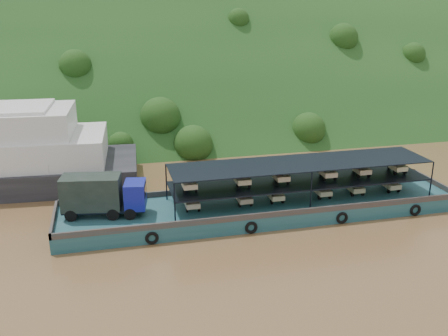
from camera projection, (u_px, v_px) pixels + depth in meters
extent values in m
plane|color=brown|center=(253.00, 210.00, 45.03)|extent=(160.00, 160.00, 0.00)
cube|color=black|center=(186.00, 122.00, 78.22)|extent=(140.00, 39.60, 39.60)
cube|color=#144149|center=(261.00, 208.00, 43.94)|extent=(35.00, 7.00, 1.20)
cube|color=#592D19|center=(250.00, 186.00, 46.81)|extent=(35.00, 0.20, 0.50)
cube|color=#592D19|center=(274.00, 214.00, 40.54)|extent=(35.00, 0.20, 0.50)
cube|color=#592D19|center=(435.00, 183.00, 47.61)|extent=(0.20, 7.00, 0.50)
cube|color=#592D19|center=(54.00, 219.00, 39.73)|extent=(0.20, 7.00, 0.50)
torus|color=black|center=(152.00, 238.00, 38.42)|extent=(1.06, 0.26, 1.06)
torus|color=black|center=(251.00, 228.00, 40.23)|extent=(1.06, 0.26, 1.06)
torus|color=black|center=(342.00, 218.00, 42.04)|extent=(1.06, 0.26, 1.06)
torus|color=black|center=(415.00, 210.00, 43.63)|extent=(1.06, 0.26, 1.06)
cylinder|color=black|center=(71.00, 216.00, 39.71)|extent=(1.02, 0.50, 0.97)
cylinder|color=black|center=(76.00, 206.00, 41.65)|extent=(1.02, 0.50, 0.97)
cylinder|color=black|center=(113.00, 214.00, 39.94)|extent=(1.02, 0.50, 0.97)
cylinder|color=black|center=(116.00, 205.00, 41.87)|extent=(1.02, 0.50, 0.97)
cylinder|color=black|center=(130.00, 214.00, 40.03)|extent=(1.02, 0.50, 0.97)
cylinder|color=black|center=(133.00, 204.00, 41.97)|extent=(1.02, 0.50, 0.97)
cube|color=black|center=(105.00, 208.00, 40.81)|extent=(6.89, 3.22, 0.19)
cube|color=navy|center=(135.00, 194.00, 40.63)|extent=(2.02, 2.58, 2.14)
cube|color=black|center=(145.00, 190.00, 40.56)|extent=(0.38, 1.93, 0.88)
cube|color=black|center=(91.00, 192.00, 40.30)|extent=(5.00, 3.09, 2.73)
cube|color=black|center=(300.00, 181.00, 44.02)|extent=(23.00, 5.00, 0.12)
cube|color=black|center=(301.00, 163.00, 43.51)|extent=(23.00, 5.00, 0.08)
cylinder|color=black|center=(175.00, 203.00, 39.12)|extent=(0.12, 0.12, 3.30)
cylinder|color=black|center=(166.00, 182.00, 43.72)|extent=(0.12, 0.12, 3.30)
cylinder|color=black|center=(311.00, 191.00, 41.72)|extent=(0.12, 0.12, 3.30)
cylinder|color=black|center=(290.00, 172.00, 46.33)|extent=(0.12, 0.12, 3.30)
cylinder|color=black|center=(431.00, 180.00, 44.32)|extent=(0.12, 0.12, 3.30)
cylinder|color=black|center=(400.00, 163.00, 48.93)|extent=(0.12, 0.12, 3.30)
cylinder|color=black|center=(189.00, 201.00, 43.22)|extent=(0.12, 0.52, 0.52)
cylinder|color=black|center=(187.00, 209.00, 41.45)|extent=(0.14, 0.52, 0.52)
cylinder|color=black|center=(199.00, 208.00, 41.68)|extent=(0.14, 0.52, 0.52)
cube|color=beige|center=(192.00, 204.00, 41.78)|extent=(1.15, 1.50, 0.44)
cube|color=red|center=(190.00, 197.00, 42.78)|extent=(0.55, 0.80, 0.80)
cube|color=red|center=(190.00, 192.00, 42.44)|extent=(0.50, 0.10, 0.10)
cylinder|color=black|center=(240.00, 196.00, 44.25)|extent=(0.12, 0.52, 0.52)
cylinder|color=black|center=(240.00, 204.00, 42.48)|extent=(0.14, 0.52, 0.52)
cylinder|color=black|center=(251.00, 203.00, 42.71)|extent=(0.14, 0.52, 0.52)
cube|color=#C0AE88|center=(244.00, 199.00, 42.81)|extent=(1.15, 1.50, 0.44)
cube|color=red|center=(241.00, 192.00, 43.81)|extent=(0.55, 0.80, 0.80)
cube|color=red|center=(241.00, 188.00, 43.47)|extent=(0.50, 0.10, 0.10)
cylinder|color=black|center=(271.00, 194.00, 44.90)|extent=(0.12, 0.52, 0.52)
cylinder|color=black|center=(272.00, 201.00, 43.13)|extent=(0.14, 0.52, 0.52)
cylinder|color=black|center=(283.00, 200.00, 43.36)|extent=(0.14, 0.52, 0.52)
cube|color=beige|center=(276.00, 196.00, 43.46)|extent=(1.15, 1.50, 0.44)
cube|color=red|center=(272.00, 189.00, 44.46)|extent=(0.55, 0.80, 0.80)
cube|color=red|center=(273.00, 185.00, 44.12)|extent=(0.50, 0.10, 0.10)
cylinder|color=black|center=(316.00, 189.00, 45.91)|extent=(0.12, 0.52, 0.52)
cylinder|color=black|center=(319.00, 197.00, 44.14)|extent=(0.14, 0.52, 0.52)
cylinder|color=black|center=(330.00, 196.00, 44.36)|extent=(0.14, 0.52, 0.52)
cube|color=beige|center=(323.00, 191.00, 44.47)|extent=(1.15, 1.50, 0.44)
cube|color=red|center=(318.00, 185.00, 45.47)|extent=(0.55, 0.80, 0.80)
cube|color=red|center=(319.00, 181.00, 45.13)|extent=(0.50, 0.10, 0.10)
cylinder|color=black|center=(348.00, 187.00, 46.63)|extent=(0.12, 0.52, 0.52)
cylinder|color=black|center=(352.00, 194.00, 44.86)|extent=(0.14, 0.52, 0.52)
cylinder|color=black|center=(362.00, 193.00, 45.09)|extent=(0.14, 0.52, 0.52)
cube|color=#BAB583|center=(356.00, 188.00, 45.19)|extent=(1.15, 1.50, 0.44)
cube|color=red|center=(350.00, 182.00, 46.19)|extent=(0.55, 0.80, 0.80)
cube|color=red|center=(351.00, 178.00, 45.85)|extent=(0.50, 0.10, 0.10)
cylinder|color=black|center=(383.00, 183.00, 47.46)|extent=(0.12, 0.52, 0.52)
cylinder|color=black|center=(389.00, 190.00, 45.69)|extent=(0.14, 0.52, 0.52)
cylinder|color=black|center=(398.00, 189.00, 45.91)|extent=(0.14, 0.52, 0.52)
cube|color=beige|center=(392.00, 185.00, 46.02)|extent=(1.15, 1.50, 0.44)
cube|color=red|center=(385.00, 179.00, 47.02)|extent=(0.55, 0.80, 0.80)
cube|color=red|center=(387.00, 175.00, 46.68)|extent=(0.50, 0.10, 0.10)
cylinder|color=black|center=(187.00, 183.00, 42.64)|extent=(0.12, 0.52, 0.52)
cylinder|color=black|center=(184.00, 190.00, 40.86)|extent=(0.14, 0.52, 0.52)
cylinder|color=black|center=(196.00, 189.00, 41.09)|extent=(0.14, 0.52, 0.52)
cube|color=beige|center=(189.00, 185.00, 41.19)|extent=(1.15, 1.50, 0.44)
cube|color=navy|center=(187.00, 178.00, 42.20)|extent=(0.55, 0.80, 0.80)
cube|color=navy|center=(187.00, 173.00, 41.85)|extent=(0.50, 0.10, 0.10)
cylinder|color=black|center=(238.00, 178.00, 43.67)|extent=(0.12, 0.52, 0.52)
cylinder|color=black|center=(238.00, 186.00, 41.90)|extent=(0.14, 0.52, 0.52)
cylinder|color=black|center=(249.00, 185.00, 42.12)|extent=(0.14, 0.52, 0.52)
cube|color=beige|center=(243.00, 180.00, 42.23)|extent=(1.15, 1.50, 0.44)
cube|color=navy|center=(239.00, 174.00, 43.23)|extent=(0.55, 0.80, 0.80)
cube|color=navy|center=(240.00, 169.00, 42.89)|extent=(0.50, 0.10, 0.10)
cylinder|color=black|center=(275.00, 175.00, 44.46)|extent=(0.12, 0.52, 0.52)
cylinder|color=black|center=(277.00, 182.00, 42.68)|extent=(0.14, 0.52, 0.52)
cylinder|color=black|center=(288.00, 181.00, 42.91)|extent=(0.14, 0.52, 0.52)
cube|color=#CCBA90|center=(281.00, 177.00, 43.01)|extent=(1.15, 1.50, 0.44)
cube|color=red|center=(277.00, 171.00, 44.02)|extent=(0.55, 0.80, 0.80)
cube|color=red|center=(278.00, 166.00, 43.68)|extent=(0.50, 0.10, 0.10)
cylinder|color=black|center=(321.00, 171.00, 45.45)|extent=(0.12, 0.52, 0.52)
cylinder|color=black|center=(324.00, 178.00, 43.68)|extent=(0.14, 0.52, 0.52)
cylinder|color=black|center=(335.00, 177.00, 43.90)|extent=(0.14, 0.52, 0.52)
cube|color=beige|center=(328.00, 173.00, 44.01)|extent=(1.15, 1.50, 0.44)
cube|color=beige|center=(323.00, 167.00, 45.01)|extent=(0.55, 0.80, 0.80)
cube|color=beige|center=(324.00, 162.00, 44.67)|extent=(0.50, 0.10, 0.10)
cylinder|color=black|center=(354.00, 169.00, 46.20)|extent=(0.12, 0.52, 0.52)
cylinder|color=black|center=(359.00, 175.00, 44.43)|extent=(0.14, 0.52, 0.52)
cylinder|color=black|center=(369.00, 174.00, 44.65)|extent=(0.14, 0.52, 0.52)
cube|color=tan|center=(362.00, 170.00, 44.75)|extent=(1.15, 1.50, 0.44)
cube|color=#AC0F0B|center=(356.00, 164.00, 45.76)|extent=(0.55, 0.80, 0.80)
cube|color=#AC0F0B|center=(358.00, 160.00, 45.42)|extent=(0.50, 0.10, 0.10)
cylinder|color=black|center=(389.00, 166.00, 47.02)|extent=(0.12, 0.52, 0.52)
cylinder|color=black|center=(395.00, 172.00, 45.25)|extent=(0.14, 0.52, 0.52)
cylinder|color=black|center=(405.00, 171.00, 45.47)|extent=(0.14, 0.52, 0.52)
cube|color=beige|center=(398.00, 167.00, 45.58)|extent=(1.15, 1.50, 0.44)
cube|color=beige|center=(391.00, 162.00, 46.58)|extent=(0.55, 0.80, 0.80)
cube|color=beige|center=(393.00, 157.00, 46.24)|extent=(0.50, 0.10, 0.10)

